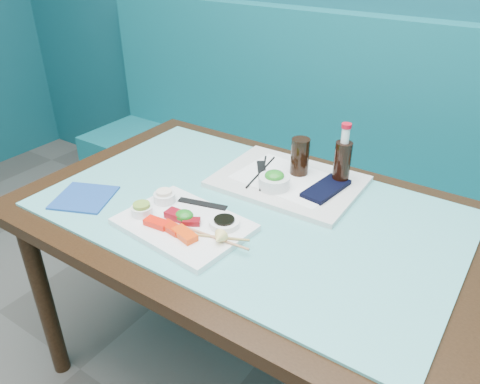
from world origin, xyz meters
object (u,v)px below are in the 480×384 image
Objects in this scene: cola_bottle_body at (342,165)px; blue_napkin at (84,198)px; serving_tray at (288,181)px; seaweed_bowl at (274,182)px; sashimi_plate at (184,225)px; dining_table at (249,233)px; cola_glass at (300,157)px; booth_bench at (345,199)px.

cola_bottle_body is 0.93× the size of blue_napkin.
cola_bottle_body is (0.15, 0.08, 0.07)m from serving_tray.
serving_tray reaches higher than blue_napkin.
serving_tray is 0.08m from seaweed_bowl.
sashimi_plate is 0.77× the size of serving_tray.
dining_table is 9.04× the size of cola_bottle_body.
sashimi_plate reaches higher than dining_table.
seaweed_bowl is 0.22m from cola_bottle_body.
cola_bottle_body is (0.17, 0.28, 0.17)m from dining_table.
sashimi_plate is (-0.10, -0.19, 0.10)m from dining_table.
serving_tray is at bearing 42.49° from blue_napkin.
dining_table is 0.31m from cola_glass.
cola_glass is (0.02, 0.13, 0.04)m from seaweed_bowl.
dining_table is 3.95× the size of sashimi_plate.
serving_tray is 0.09m from cola_glass.
serving_tray is at bearing 78.72° from sashimi_plate.
seaweed_bowl is (-0.01, -0.07, 0.03)m from serving_tray.
seaweed_bowl is at bearing -98.75° from cola_glass.
booth_bench is 8.46× the size of sashimi_plate.
serving_tray is (0.12, 0.39, -0.00)m from sashimi_plate.
cola_bottle_body reaches higher than seaweed_bowl.
dining_table is 0.22m from serving_tray.
cola_bottle_body is at bearing 58.39° from dining_table.
seaweed_bowl reaches higher than sashimi_plate.
booth_bench is 23.90× the size of cola_glass.
sashimi_plate is at bearing 8.01° from blue_napkin.
seaweed_bowl is (0.11, 0.31, 0.03)m from sashimi_plate.
cola_bottle_body is (0.17, -0.56, 0.46)m from booth_bench.
blue_napkin is (-0.47, -0.37, -0.03)m from seaweed_bowl.
cola_bottle_body is 0.82m from blue_napkin.
sashimi_plate is (-0.10, -1.03, 0.39)m from booth_bench.
booth_bench is 0.75m from cola_glass.
dining_table is 0.18m from seaweed_bowl.
booth_bench reaches higher than cola_glass.
cola_glass reaches higher than serving_tray.
booth_bench is 1.11m from sashimi_plate.
booth_bench is 18.01× the size of blue_napkin.
serving_tray is at bearing 82.41° from seaweed_bowl.
cola_glass reaches higher than blue_napkin.
sashimi_plate reaches higher than serving_tray.
booth_bench is 0.75m from cola_bottle_body.
booth_bench is 6.55× the size of serving_tray.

